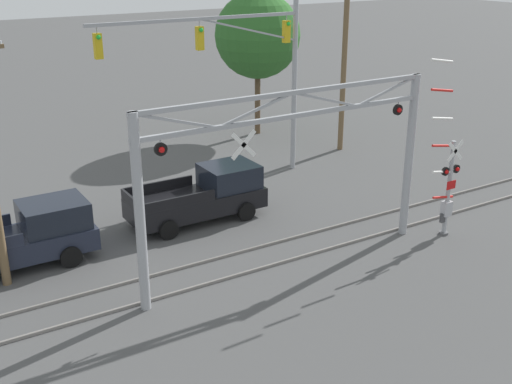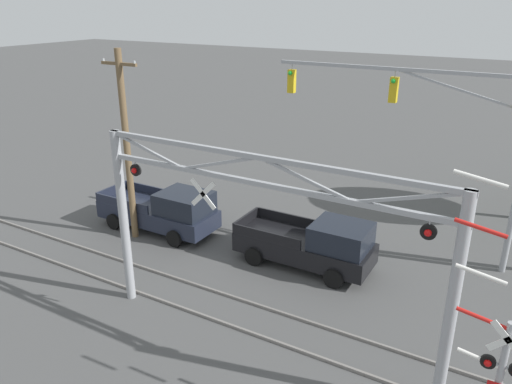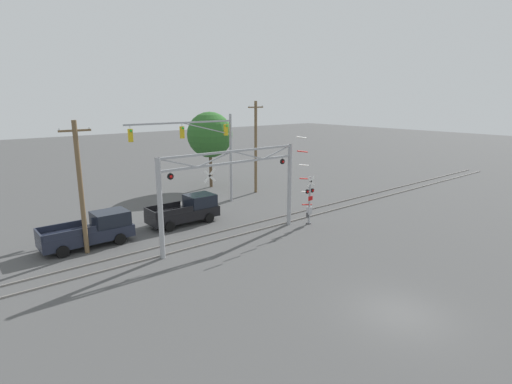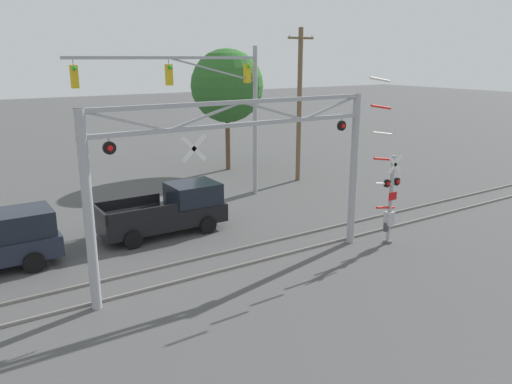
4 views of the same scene
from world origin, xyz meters
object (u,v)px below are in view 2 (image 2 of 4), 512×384
at_px(traffic_signal_span, 457,126).
at_px(pickup_truck_following, 164,211).
at_px(utility_pole_left, 127,145).
at_px(crossing_gantry, 259,231).
at_px(pickup_truck_lead, 313,244).
at_px(crossing_signal_mast, 492,382).

xyz_separation_m(traffic_signal_span, pickup_truck_following, (-11.28, -3.66, -4.49)).
xyz_separation_m(traffic_signal_span, utility_pole_left, (-12.08, -4.78, -1.29)).
xyz_separation_m(crossing_gantry, pickup_truck_lead, (-0.52, 5.17, -2.85)).
xyz_separation_m(crossing_signal_mast, utility_pole_left, (-14.78, 4.64, 2.10)).
height_order(crossing_gantry, crossing_signal_mast, crossing_signal_mast).
xyz_separation_m(crossing_signal_mast, pickup_truck_lead, (-6.86, 6.07, -1.10)).
height_order(traffic_signal_span, utility_pole_left, utility_pole_left).
bearing_deg(utility_pole_left, traffic_signal_span, 21.61).
xyz_separation_m(crossing_signal_mast, traffic_signal_span, (-2.70, 9.42, 3.39)).
relative_size(crossing_signal_mast, traffic_signal_span, 0.68).
relative_size(crossing_signal_mast, pickup_truck_lead, 1.25).
xyz_separation_m(crossing_gantry, utility_pole_left, (-8.44, 3.73, 0.36)).
relative_size(crossing_signal_mast, utility_pole_left, 0.83).
bearing_deg(pickup_truck_lead, traffic_signal_span, 38.88).
xyz_separation_m(pickup_truck_lead, pickup_truck_following, (-7.13, -0.31, 0.00)).
bearing_deg(crossing_gantry, pickup_truck_following, 147.58).
height_order(crossing_signal_mast, traffic_signal_span, traffic_signal_span).
bearing_deg(crossing_signal_mast, pickup_truck_lead, 138.48).
bearing_deg(crossing_signal_mast, crossing_gantry, 171.90).
height_order(pickup_truck_lead, utility_pole_left, utility_pole_left).
height_order(pickup_truck_lead, pickup_truck_following, same).
distance_m(pickup_truck_lead, utility_pole_left, 8.67).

